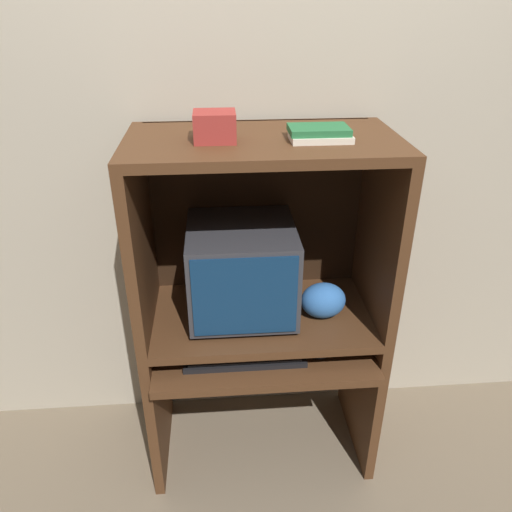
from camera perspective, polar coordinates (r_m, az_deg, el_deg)
ground_plane at (r=2.41m, az=1.16°, el=-24.85°), size 12.00×12.00×0.00m
wall_back at (r=2.12m, az=-0.07°, el=11.00°), size 6.00×0.06×2.60m
desk_base at (r=2.26m, az=0.70°, el=-14.20°), size 0.96×0.57×0.63m
desk_monitor_shelf at (r=2.09m, az=0.65°, el=-7.04°), size 0.96×0.52×0.11m
hutch_upper at (r=1.88m, az=0.63°, el=6.01°), size 0.96×0.52×0.73m
crt_monitor at (r=1.98m, az=-1.63°, el=-1.57°), size 0.42×0.42×0.38m
keyboard at (r=2.01m, az=-1.30°, el=-11.44°), size 0.48×0.14×0.03m
mouse at (r=2.03m, az=7.33°, el=-11.19°), size 0.06×0.04×0.03m
snack_bag at (r=2.03m, az=7.69°, el=-5.05°), size 0.18×0.14×0.15m
book_stack at (r=1.74m, az=7.28°, el=13.72°), size 0.21×0.14×0.04m
storage_box at (r=1.71m, az=-4.74°, el=14.53°), size 0.14×0.12×0.10m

